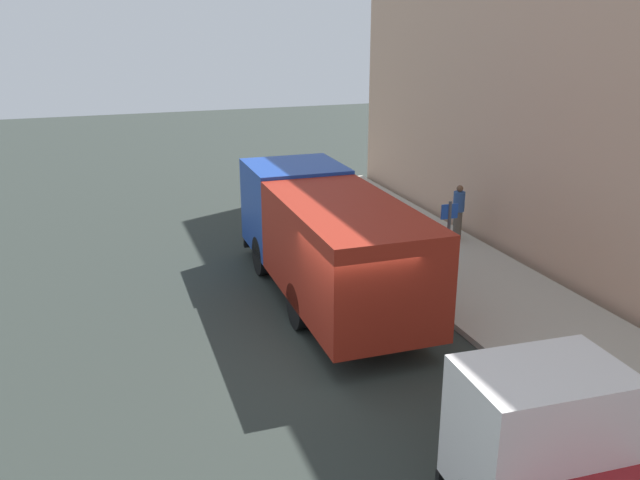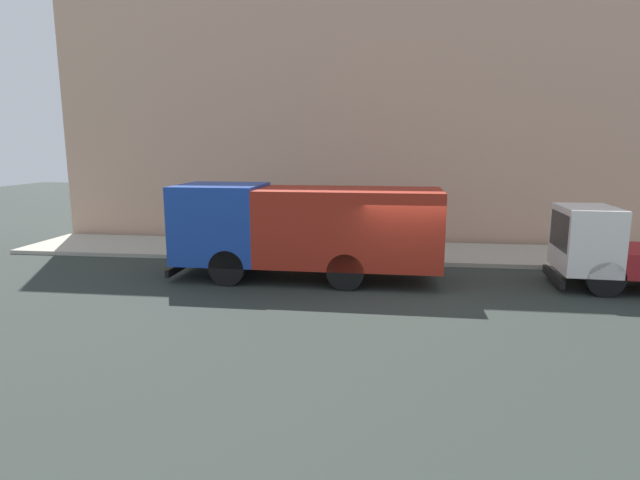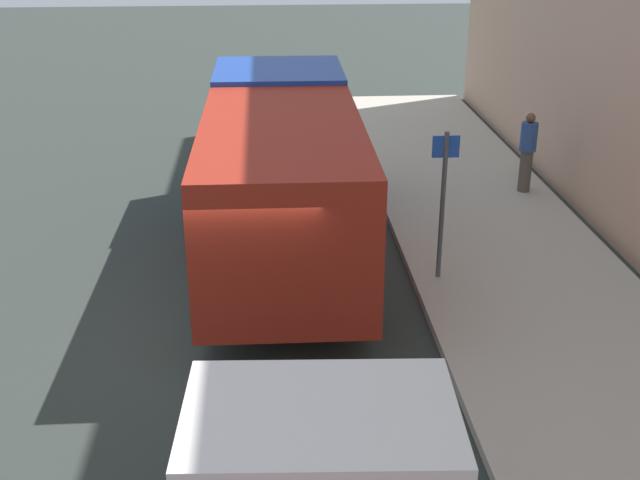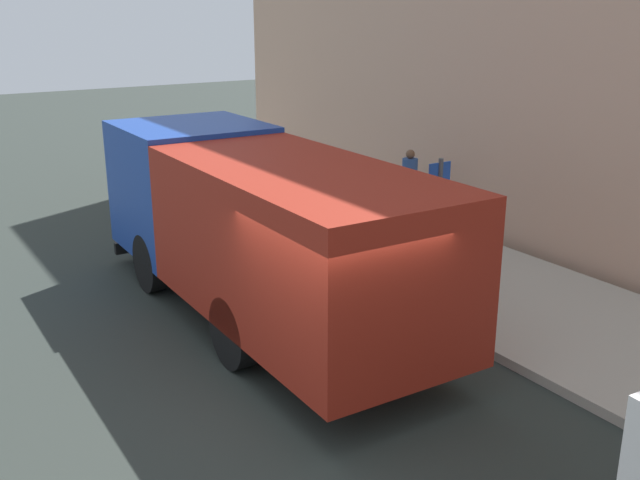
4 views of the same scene
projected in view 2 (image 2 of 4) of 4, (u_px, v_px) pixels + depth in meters
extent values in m
plane|color=#2B312D|center=(407.00, 289.00, 14.91)|extent=(80.00, 80.00, 0.00)
cube|color=#B1A99A|center=(402.00, 252.00, 19.68)|extent=(3.81, 30.00, 0.15)
cube|color=tan|center=(405.00, 90.00, 20.89)|extent=(0.50, 30.00, 12.69)
cube|color=#193D9F|center=(222.00, 222.00, 16.18)|extent=(2.60, 2.62, 2.38)
cube|color=black|center=(183.00, 213.00, 16.30)|extent=(2.16, 0.08, 1.33)
cube|color=maroon|center=(349.00, 226.00, 15.63)|extent=(2.63, 5.53, 2.29)
cube|color=black|center=(183.00, 265.00, 16.62)|extent=(2.47, 0.15, 0.24)
cylinder|color=black|center=(227.00, 268.00, 15.22)|extent=(0.31, 1.08, 1.08)
cylinder|color=black|center=(248.00, 252.00, 17.42)|extent=(0.31, 1.08, 1.08)
cylinder|color=black|center=(345.00, 272.00, 14.73)|extent=(0.31, 1.08, 1.08)
cylinder|color=black|center=(352.00, 255.00, 16.94)|extent=(0.31, 1.08, 1.08)
cube|color=white|center=(586.00, 239.00, 14.90)|extent=(2.27, 1.60, 1.88)
cube|color=black|center=(560.00, 230.00, 14.99)|extent=(1.85, 0.16, 1.05)
cube|color=black|center=(553.00, 276.00, 15.26)|extent=(2.11, 0.23, 0.24)
cylinder|color=black|center=(605.00, 279.00, 14.10)|extent=(0.35, 1.03, 1.01)
cylinder|color=black|center=(583.00, 263.00, 15.94)|extent=(0.35, 1.03, 1.01)
cylinder|color=#524B40|center=(262.00, 230.00, 21.57)|extent=(0.38, 0.38, 0.92)
cylinder|color=#2D4E8C|center=(262.00, 212.00, 21.44)|extent=(0.50, 0.50, 0.62)
sphere|color=brown|center=(262.00, 202.00, 21.36)|extent=(0.21, 0.21, 0.21)
cylinder|color=#4C5156|center=(356.00, 223.00, 18.22)|extent=(0.08, 0.08, 2.53)
cube|color=blue|center=(356.00, 194.00, 18.03)|extent=(0.44, 0.03, 0.36)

